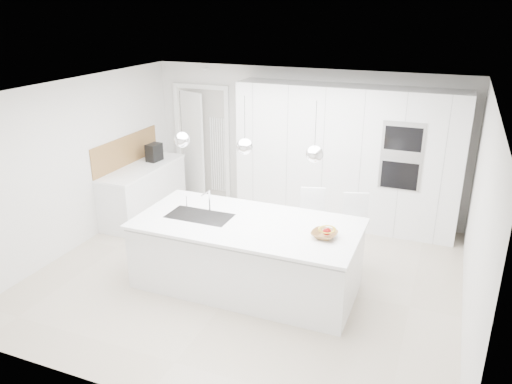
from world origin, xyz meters
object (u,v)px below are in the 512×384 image
at_px(fruit_bowl, 324,235).
at_px(bar_stool_left, 309,228).
at_px(island_base, 246,257).
at_px(bar_stool_right, 352,234).
at_px(espresso_machine, 154,152).

height_order(fruit_bowl, bar_stool_left, bar_stool_left).
bearing_deg(fruit_bowl, island_base, 178.90).
xyz_separation_m(bar_stool_left, bar_stool_right, (0.59, 0.04, -0.00)).
bearing_deg(espresso_machine, fruit_bowl, -23.46).
bearing_deg(fruit_bowl, bar_stool_right, 81.63).
distance_m(fruit_bowl, bar_stool_left, 1.12).
height_order(bar_stool_left, bar_stool_right, bar_stool_left).
distance_m(island_base, bar_stool_right, 1.51).
bearing_deg(bar_stool_left, bar_stool_right, -12.04).
height_order(island_base, fruit_bowl, fruit_bowl).
bearing_deg(espresso_machine, bar_stool_left, -12.30).
relative_size(espresso_machine, bar_stool_left, 0.28).
height_order(fruit_bowl, bar_stool_right, bar_stool_right).
bearing_deg(bar_stool_right, bar_stool_left, 165.65).
xyz_separation_m(island_base, bar_stool_left, (0.57, 0.93, 0.11)).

